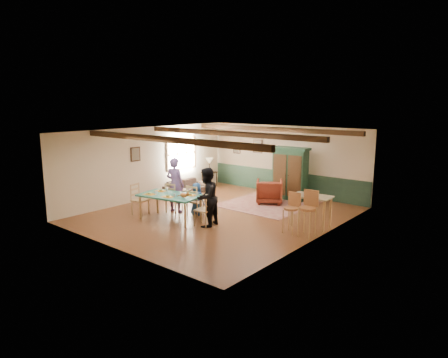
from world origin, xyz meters
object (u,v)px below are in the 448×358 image
Objects in this scene: dining_chair_end_right at (204,209)px; bar_stool_left at (291,213)px; cat at (184,195)px; armoire at (290,173)px; table_lamp at (209,165)px; person_woman at (207,197)px; end_table at (210,179)px; counter_table at (311,211)px; dining_table at (170,207)px; person_child at (197,199)px; dining_chair_end_left at (140,199)px; sofa at (186,187)px; person_man at (175,185)px; armchair at (269,191)px; dining_chair_far_left at (174,197)px; dining_chair_far_right at (195,200)px; bar_stool_right at (307,214)px.

bar_stool_left reaches higher than dining_chair_end_right.
armoire is at bearing 69.17° from cat.
armoire reaches higher than cat.
person_woman is at bearing -49.13° from table_lamp.
armoire is at bearing 3.30° from end_table.
dining_chair_end_right is 3.15m from counter_table.
person_child reaches higher than dining_table.
person_woman is at bearing 10.32° from dining_table.
dining_chair_end_left is 3.28m from sofa.
person_man is 0.93× the size of armoire.
sofa is 3.10× the size of table_lamp.
table_lamp is (-3.58, 0.77, 0.52)m from armchair.
bar_stool_left reaches higher than dining_chair_far_left.
armoire reaches higher than end_table.
armoire is 1.17m from armchair.
sofa is at bearing -62.56° from person_man.
person_woman reaches higher than dining_chair_far_left.
dining_chair_far_left reaches higher than sofa.
dining_chair_end_right is 0.55× the size of sofa.
dining_chair_end_left is (-1.47, -1.04, 0.00)m from dining_chair_far_right.
bar_stool_right is (0.49, 0.02, 0.06)m from bar_stool_left.
person_child is at bearing -90.00° from dining_chair_far_right.
bar_stool_right is (5.21, 1.49, 0.13)m from dining_chair_end_left.
person_man is at bearing -115.87° from person_woman.
dining_chair_far_right is 3.76m from bar_stool_right.
cat is (-0.60, -0.22, 0.39)m from dining_chair_end_right.
person_man is at bearing 0.00° from person_child.
dining_chair_end_left is 2.64× the size of cat.
person_child is 3.19m from sofa.
dining_chair_end_left is at bearing 176.63° from cat.
dining_chair_far_left is at bearing -64.43° from table_lamp.
armoire is at bearing -137.49° from armchair.
table_lamp is at bearing -150.38° from dining_chair_end_right.
person_child is at bearing -125.32° from sofa.
person_man is 3.48m from armchair.
dining_chair_end_left is 1.07× the size of armchair.
bar_stool_right is at bearing -55.86° from armoire.
armoire is 1.07× the size of sofa.
person_woman is 1.54× the size of counter_table.
dining_table is 0.95m from person_child.
dining_chair_end_left is (-0.64, -0.89, 0.00)m from dining_chair_far_left.
dining_chair_far_left is 0.88× the size of bar_stool_left.
armoire is at bearing 167.58° from person_woman.
armoire is (1.20, 3.80, 0.45)m from person_child.
armoire is at bearing -127.54° from person_man.
sofa is at bearing 164.14° from bar_stool_right.
table_lamp is (-1.82, 3.81, 0.44)m from dining_chair_far_left.
counter_table is at bearing 80.07° from bar_stool_left.
end_table is at bearing 117.91° from dining_table.
bar_stool_left reaches higher than dining_chair_end_left.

